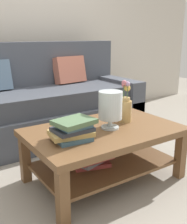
# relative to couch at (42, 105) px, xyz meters

# --- Properties ---
(ground_plane) EXTENTS (10.00, 10.00, 0.00)m
(ground_plane) POSITION_rel_couch_xyz_m (-0.02, -0.92, -0.36)
(ground_plane) COLOR gray
(back_wall) EXTENTS (6.40, 0.12, 2.70)m
(back_wall) POSITION_rel_couch_xyz_m (-0.02, 0.73, 0.99)
(back_wall) COLOR beige
(back_wall) RESTS_ON ground
(couch) EXTENTS (2.21, 0.90, 1.06)m
(couch) POSITION_rel_couch_xyz_m (0.00, 0.00, 0.00)
(couch) COLOR #474C56
(couch) RESTS_ON ground
(coffee_table) EXTENTS (1.19, 0.75, 0.43)m
(coffee_table) POSITION_rel_couch_xyz_m (-0.01, -1.20, -0.05)
(coffee_table) COLOR brown
(coffee_table) RESTS_ON ground
(book_stack_main) EXTENTS (0.32, 0.27, 0.15)m
(book_stack_main) POSITION_rel_couch_xyz_m (-0.32, -1.28, 0.14)
(book_stack_main) COLOR #3D6075
(book_stack_main) RESTS_ON coffee_table
(glass_hurricane_vase) EXTENTS (0.18, 0.18, 0.29)m
(glass_hurricane_vase) POSITION_rel_couch_xyz_m (0.04, -1.22, 0.25)
(glass_hurricane_vase) COLOR silver
(glass_hurricane_vase) RESTS_ON coffee_table
(flower_pitcher) EXTENTS (0.11, 0.11, 0.36)m
(flower_pitcher) POSITION_rel_couch_xyz_m (0.25, -1.15, 0.20)
(flower_pitcher) COLOR tan
(flower_pitcher) RESTS_ON coffee_table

